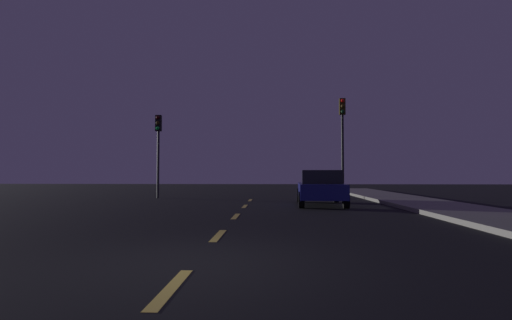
% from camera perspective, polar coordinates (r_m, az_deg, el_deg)
% --- Properties ---
extents(ground_plane, '(80.00, 80.00, 0.00)m').
position_cam_1_polar(ground_plane, '(12.76, -2.75, -8.03)').
color(ground_plane, black).
extents(sidewalk_curb_right, '(3.00, 40.00, 0.15)m').
position_cam_1_polar(sidewalk_curb_right, '(14.19, 29.27, -6.86)').
color(sidewalk_curb_right, gray).
rests_on(sidewalk_curb_right, ground_plane).
extents(lane_stripe_nearest, '(0.16, 1.60, 0.01)m').
position_cam_1_polar(lane_stripe_nearest, '(4.77, -12.40, -17.93)').
color(lane_stripe_nearest, '#EACC4C').
rests_on(lane_stripe_nearest, ground_plane).
extents(lane_stripe_second, '(0.16, 1.60, 0.01)m').
position_cam_1_polar(lane_stripe_second, '(8.42, -5.58, -11.03)').
color(lane_stripe_second, '#EACC4C').
rests_on(lane_stripe_second, ground_plane).
extents(lane_stripe_third, '(0.16, 1.60, 0.01)m').
position_cam_1_polar(lane_stripe_third, '(12.17, -3.01, -8.29)').
color(lane_stripe_third, '#EACC4C').
rests_on(lane_stripe_third, ground_plane).
extents(lane_stripe_fourth, '(0.16, 1.60, 0.01)m').
position_cam_1_polar(lane_stripe_fourth, '(15.94, -1.67, -6.84)').
color(lane_stripe_fourth, '#EACC4C').
rests_on(lane_stripe_fourth, ground_plane).
extents(lane_stripe_fifth, '(0.16, 1.60, 0.01)m').
position_cam_1_polar(lane_stripe_fifth, '(19.72, -0.85, -5.94)').
color(lane_stripe_fifth, '#EACC4C').
rests_on(lane_stripe_fifth, ground_plane).
extents(traffic_signal_left, '(0.32, 0.38, 4.63)m').
position_cam_1_polar(traffic_signal_left, '(22.21, -14.24, 2.95)').
color(traffic_signal_left, '#2D2D30').
rests_on(traffic_signal_left, ground_plane).
extents(traffic_signal_right, '(0.32, 0.38, 5.48)m').
position_cam_1_polar(traffic_signal_right, '(21.65, 12.66, 4.52)').
color(traffic_signal_right, black).
rests_on(traffic_signal_right, ground_plane).
extents(car_stopped_ahead, '(2.10, 4.45, 1.48)m').
position_cam_1_polar(car_stopped_ahead, '(16.74, 9.50, -4.01)').
color(car_stopped_ahead, navy).
rests_on(car_stopped_ahead, ground_plane).
extents(street_lamp_right, '(2.06, 0.36, 7.00)m').
position_cam_1_polar(street_lamp_right, '(12.63, 33.15, 11.64)').
color(street_lamp_right, '#4C4C51').
rests_on(street_lamp_right, ground_plane).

